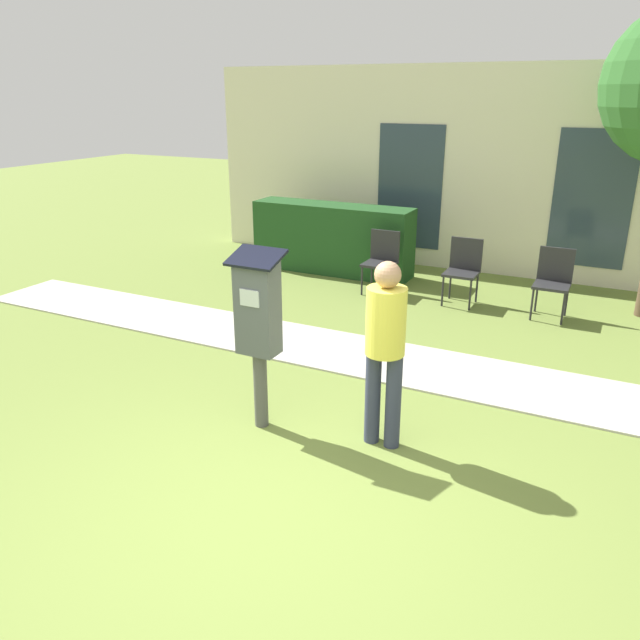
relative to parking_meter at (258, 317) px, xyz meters
name	(u,v)px	position (x,y,z in m)	size (l,w,h in m)	color
ground_plane	(267,516)	(0.70, -1.07, -1.02)	(40.00, 40.00, 0.00)	olive
sidewalk	(405,364)	(0.70, 1.81, -1.01)	(12.00, 1.10, 0.02)	#B7B2A8
building_facade	(499,173)	(0.70, 5.97, 0.58)	(10.00, 0.26, 3.20)	beige
parking_meter	(258,317)	(0.00, 0.00, 0.00)	(0.44, 0.31, 1.59)	#4C4C4C
person_standing	(385,341)	(1.06, 0.19, -0.09)	(0.32, 0.32, 1.58)	#333851
outdoor_chair_left	(382,257)	(-0.50, 4.15, -0.49)	(0.44, 0.44, 0.90)	#262628
outdoor_chair_middle	(463,266)	(0.69, 4.19, -0.49)	(0.44, 0.44, 0.90)	#262628
outdoor_chair_right	(553,277)	(1.88, 4.15, -0.49)	(0.44, 0.44, 0.90)	#262628
hedge_row	(332,239)	(-1.62, 4.81, -0.47)	(2.63, 0.60, 1.10)	#1E471E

